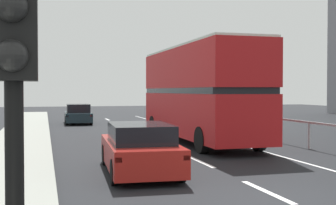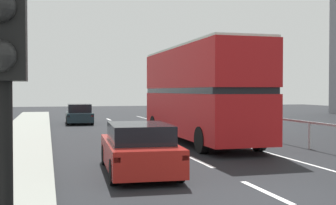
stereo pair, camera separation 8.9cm
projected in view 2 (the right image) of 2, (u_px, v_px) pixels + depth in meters
The scene contains 7 objects.
ground_plane at pixel (282, 202), 9.57m from camera, with size 75.44×120.00×0.10m, color black.
lane_paint_markings at pixel (219, 148), 18.16m from camera, with size 3.30×46.00×0.01m.
bridge_side_railing at pixel (287, 124), 19.61m from camera, with size 0.10×42.00×1.10m.
double_decker_bus_red at pixel (199, 91), 20.39m from camera, with size 2.66×10.40×4.30m.
hatchback_car_near at pixel (139, 149), 12.69m from camera, with size 2.08×4.57×1.41m.
traffic_signal_pole at pixel (2, 63), 2.86m from camera, with size 0.30×0.42×3.15m.
sedan_car_ahead at pixel (79, 114), 31.84m from camera, with size 1.91×4.32×1.40m.
Camera 2 is at (-4.83, -8.55, 2.32)m, focal length 48.05 mm.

